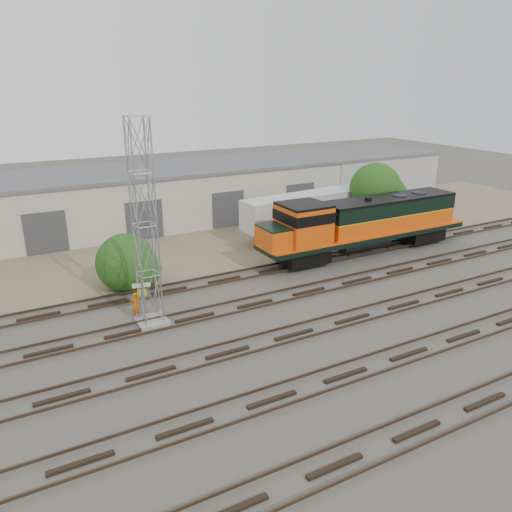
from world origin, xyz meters
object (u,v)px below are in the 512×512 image
worker (136,306)px  semi_trailer (309,209)px  signal_tower (145,229)px  locomotive (363,223)px

worker → semi_trailer: bearing=-136.4°
signal_tower → worker: signal_tower is taller
worker → semi_trailer: size_ratio=0.13×
locomotive → signal_tower: signal_tower is taller
locomotive → signal_tower: size_ratio=1.62×
signal_tower → semi_trailer: 20.36m
signal_tower → locomotive: bearing=11.6°
signal_tower → worker: bearing=124.4°
locomotive → semi_trailer: bearing=98.8°
semi_trailer → locomotive: bearing=-86.8°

